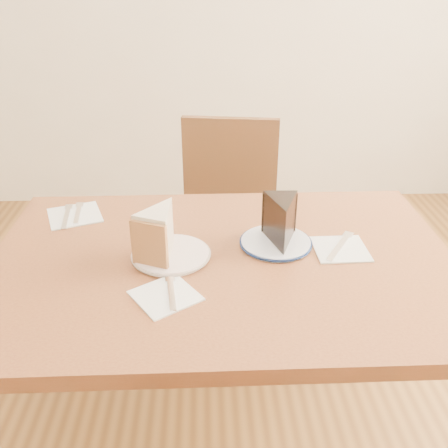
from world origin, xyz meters
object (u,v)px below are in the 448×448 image
plate_navy (276,243)px  chocolate_cake (282,224)px  plate_cream (171,255)px  table (223,290)px  carrot_cake (162,232)px  chair_far (227,227)px

plate_navy → chocolate_cake: size_ratio=1.45×
plate_cream → plate_navy: bearing=10.3°
plate_cream → chocolate_cake: chocolate_cake is taller
plate_navy → table: bearing=-156.3°
table → plate_cream: size_ratio=6.14×
carrot_cake → chocolate_cake: carrot_cake is taller
plate_cream → chocolate_cake: (0.29, 0.04, 0.06)m
plate_cream → chocolate_cake: size_ratio=1.53×
plate_cream → carrot_cake: size_ratio=1.52×
plate_cream → carrot_cake: 0.07m
chair_far → carrot_cake: size_ratio=7.01×
chocolate_cake → carrot_cake: bearing=7.3°
carrot_cake → chocolate_cake: 0.31m
table → carrot_cake: 0.23m
carrot_cake → chocolate_cake: bearing=28.5°
chair_far → chocolate_cake: chair_far is taller
plate_navy → carrot_cake: carrot_cake is taller
carrot_cake → table: bearing=15.6°
chair_far → chocolate_cake: size_ratio=7.03×
table → plate_cream: plate_cream is taller
plate_navy → carrot_cake: bearing=-171.7°
table → chocolate_cake: chocolate_cake is taller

